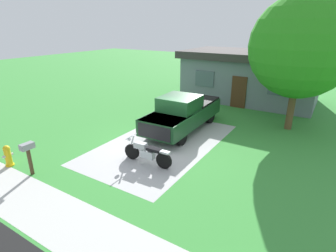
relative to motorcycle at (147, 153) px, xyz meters
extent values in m
plane|color=#3B8F3A|center=(-0.56, 1.99, -0.47)|extent=(80.00, 80.00, 0.00)
cube|color=#B5B5B5|center=(-0.56, 1.99, -0.47)|extent=(4.52, 7.96, 0.01)
cube|color=beige|center=(-0.56, -4.01, -0.47)|extent=(36.00, 1.80, 0.01)
cylinder|color=black|center=(-0.76, -0.02, -0.14)|extent=(0.66, 0.14, 0.66)
cylinder|color=black|center=(0.79, 0.02, -0.14)|extent=(0.66, 0.14, 0.66)
cube|color=silver|center=(0.04, 0.00, -0.05)|extent=(0.57, 0.27, 0.32)
cube|color=#B7BABF|center=(-0.31, -0.01, 0.25)|extent=(0.53, 0.27, 0.24)
cube|color=black|center=(0.34, 0.01, 0.23)|extent=(0.61, 0.30, 0.12)
cube|color=#B7BABF|center=(0.79, 0.02, 0.23)|extent=(0.48, 0.21, 0.08)
cylinder|color=silver|center=(-0.76, -0.02, 0.23)|extent=(0.33, 0.07, 0.77)
cylinder|color=silver|center=(-0.76, -0.02, 0.55)|extent=(0.06, 0.70, 0.04)
sphere|color=silver|center=(-0.88, -0.02, 0.41)|extent=(0.16, 0.16, 0.16)
cylinder|color=black|center=(0.25, 2.30, -0.05)|extent=(0.32, 0.85, 0.84)
cylinder|color=black|center=(-1.39, 2.26, -0.05)|extent=(0.32, 0.85, 0.84)
cylinder|color=black|center=(0.17, 5.80, -0.05)|extent=(0.32, 0.85, 0.84)
cylinder|color=black|center=(-1.47, 5.76, -0.05)|extent=(0.32, 0.85, 0.84)
cube|color=#194723|center=(-0.61, 4.08, 0.33)|extent=(2.13, 5.64, 0.80)
cube|color=#194723|center=(-0.57, 2.23, 0.63)|extent=(1.94, 1.94, 0.20)
cube|color=#194723|center=(-0.60, 3.68, 1.08)|extent=(1.84, 1.94, 0.70)
cube|color=#3F4C56|center=(-0.58, 2.88, 0.98)|extent=(1.70, 0.20, 0.60)
cube|color=black|center=(-0.65, 5.63, 0.58)|extent=(1.96, 2.44, 0.50)
cube|color=black|center=(-0.55, 1.30, 0.33)|extent=(1.70, 0.14, 0.64)
cylinder|color=yellow|center=(-4.53, -3.05, -0.12)|extent=(0.24, 0.24, 0.70)
sphere|color=yellow|center=(-4.53, -3.05, 0.27)|extent=(0.26, 0.26, 0.26)
cylinder|color=silver|center=(-4.53, -2.91, -0.02)|extent=(0.10, 0.12, 0.10)
cylinder|color=silver|center=(-4.53, -3.19, -0.02)|extent=(0.10, 0.12, 0.10)
cylinder|color=yellow|center=(-4.53, -3.05, -0.44)|extent=(0.32, 0.32, 0.06)
cube|color=#4C3823|center=(-3.16, -2.97, 0.08)|extent=(0.10, 0.10, 1.10)
cube|color=gray|center=(-3.16, -2.97, 0.68)|extent=(0.26, 0.48, 0.22)
cylinder|color=brown|center=(4.15, 7.16, 0.78)|extent=(0.36, 0.36, 2.50)
sphere|color=#2D8F20|center=(4.15, 7.16, 3.78)|extent=(5.01, 5.01, 5.01)
cube|color=slate|center=(0.55, 12.14, 1.03)|extent=(9.00, 5.00, 3.00)
cube|color=#383333|center=(0.55, 12.14, 2.78)|extent=(9.60, 5.60, 0.50)
cube|color=#4C2D19|center=(0.55, 9.61, 0.58)|extent=(1.00, 0.08, 2.10)
cube|color=#4C5966|center=(-1.97, 9.61, 1.23)|extent=(1.40, 0.06, 1.10)
cube|color=#4C5966|center=(3.07, 9.61, 1.23)|extent=(1.40, 0.06, 1.10)
camera|label=1|loc=(5.80, -7.70, 4.77)|focal=28.61mm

